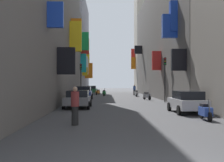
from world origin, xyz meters
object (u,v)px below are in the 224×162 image
parked_car_silver (187,101)px  pedestrian_crossing (134,90)px  pedestrian_near_left (75,106)px  parked_car_blue (83,93)px  scooter_white (136,93)px  scooter_silver (147,96)px  traffic_light_near_corner (165,72)px  scooter_green (104,93)px  scooter_blue (205,111)px  parked_car_grey (78,99)px  traffic_light_far_corner (81,75)px  parked_car_green (92,90)px  scooter_orange (98,92)px

parked_car_silver → pedestrian_crossing: pedestrian_crossing is taller
pedestrian_crossing → pedestrian_near_left: pedestrian_near_left is taller
parked_car_blue → scooter_white: (6.97, 7.77, -0.34)m
scooter_silver → traffic_light_near_corner: (1.18, -4.38, 2.58)m
scooter_green → scooter_blue: (5.36, -28.34, -0.00)m
parked_car_blue → scooter_green: 9.95m
parked_car_blue → parked_car_grey: size_ratio=0.97×
traffic_light_far_corner → parked_car_grey: bearing=-86.2°
parked_car_grey → pedestrian_crossing: (6.70, 22.74, 0.09)m
scooter_green → scooter_silver: size_ratio=1.11×
parked_car_silver → traffic_light_near_corner: size_ratio=0.91×
parked_car_blue → parked_car_green: bearing=89.5°
parked_car_silver → parked_car_blue: bearing=117.4°
parked_car_silver → pedestrian_crossing: size_ratio=2.48×
scooter_green → scooter_white: (4.59, -1.89, -0.00)m
traffic_light_far_corner → scooter_white: bearing=21.6°
parked_car_blue → pedestrian_near_left: (1.09, -20.30, 0.09)m
pedestrian_near_left → traffic_light_near_corner: traffic_light_near_corner is taller
scooter_green → pedestrian_near_left: (-1.28, -29.96, 0.43)m
scooter_silver → traffic_light_far_corner: size_ratio=0.38×
parked_car_green → scooter_white: (6.82, -9.50, -0.29)m
parked_car_grey → pedestrian_near_left: pedestrian_near_left is taller
parked_car_silver → scooter_orange: (-6.47, 28.45, -0.29)m
parked_car_green → pedestrian_near_left: (0.94, -37.57, 0.14)m
parked_car_silver → scooter_orange: parked_car_silver is taller
pedestrian_near_left → traffic_light_far_corner: size_ratio=0.40×
parked_car_green → traffic_light_near_corner: 23.54m
parked_car_silver → scooter_orange: bearing=102.8°
traffic_light_far_corner → pedestrian_crossing: bearing=42.2°
scooter_blue → traffic_light_near_corner: size_ratio=0.40×
scooter_silver → traffic_light_far_corner: bearing=148.0°
parked_car_green → traffic_light_near_corner: bearing=-69.2°
parked_car_silver → scooter_orange: size_ratio=2.21×
scooter_green → pedestrian_crossing: pedestrian_crossing is taller
parked_car_silver → pedestrian_crossing: 26.81m
parked_car_blue → pedestrian_near_left: bearing=-86.9°
scooter_white → pedestrian_crossing: size_ratio=1.13×
scooter_white → scooter_orange: bearing=134.9°
parked_car_grey → pedestrian_near_left: size_ratio=2.32×
scooter_green → parked_car_blue: bearing=-103.8°
scooter_blue → traffic_light_near_corner: traffic_light_near_corner is taller
parked_car_blue → scooter_white: bearing=48.1°
scooter_blue → scooter_green: bearing=100.7°
scooter_green → parked_car_silver: bearing=-77.6°
scooter_orange → scooter_silver: bearing=-66.4°
parked_car_blue → pedestrian_crossing: size_ratio=2.44×
parked_car_silver → parked_car_blue: 16.94m
scooter_green → scooter_orange: bearing=105.4°
scooter_blue → traffic_light_near_corner: (0.76, 14.05, 2.58)m
parked_car_grey → traffic_light_far_corner: bearing=93.8°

